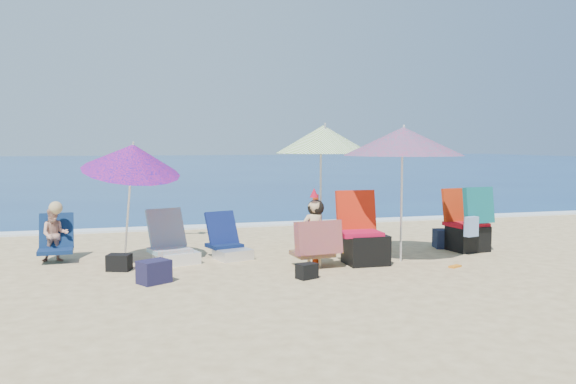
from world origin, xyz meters
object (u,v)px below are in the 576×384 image
object	(u,v)px
chair_rainbow	(173,249)
person_left	(55,234)
furled_umbrella	(315,223)
camp_chair_left	(363,242)
person_center	(315,235)
umbrella_blue	(132,158)
chair_navy	(228,246)
umbrella_striped	(323,139)
camp_chair_right	(468,228)
umbrella_turquoise	(403,141)

from	to	relation	value
chair_rainbow	person_left	world-z (taller)	person_left
furled_umbrella	camp_chair_left	xyz separation A→B (m)	(0.80, 0.04, -0.33)
person_center	person_left	distance (m)	4.11
umbrella_blue	chair_navy	xyz separation A→B (m)	(1.49, 0.28, -1.45)
umbrella_striped	camp_chair_left	xyz separation A→B (m)	(0.22, -1.27, -1.59)
person_center	person_left	bearing A→B (deg)	156.99
umbrella_striped	person_center	world-z (taller)	umbrella_striped
umbrella_striped	person_left	distance (m)	4.64
chair_rainbow	chair_navy	bearing A→B (deg)	9.72
camp_chair_left	person_left	bearing A→B (deg)	162.25
umbrella_blue	person_center	xyz separation A→B (m)	(2.59, -0.88, -1.14)
chair_rainbow	person_left	distance (m)	1.89
umbrella_striped	person_left	world-z (taller)	umbrella_striped
camp_chair_right	chair_navy	bearing A→B (deg)	172.56
person_left	camp_chair_right	bearing A→B (deg)	-8.23
chair_navy	umbrella_blue	bearing A→B (deg)	-169.38
umbrella_blue	furled_umbrella	world-z (taller)	umbrella_blue
umbrella_turquoise	camp_chair_right	size ratio (longest dim) A/B	1.90
person_center	umbrella_turquoise	bearing A→B (deg)	5.10
umbrella_turquoise	furled_umbrella	bearing A→B (deg)	-178.44
umbrella_striped	umbrella_blue	size ratio (longest dim) A/B	1.10
person_center	person_left	size ratio (longest dim) A/B	1.08
chair_rainbow	umbrella_striped	bearing A→B (deg)	8.67
camp_chair_right	person_left	distance (m)	6.85
umbrella_turquoise	camp_chair_left	bearing A→B (deg)	-179.78
umbrella_turquoise	chair_navy	world-z (taller)	umbrella_turquoise
umbrella_blue	camp_chair_left	size ratio (longest dim) A/B	1.78
umbrella_blue	person_left	distance (m)	1.84
camp_chair_left	umbrella_turquoise	bearing A→B (deg)	0.22
umbrella_striped	person_left	bearing A→B (deg)	177.35
umbrella_striped	person_center	xyz separation A→B (m)	(-0.61, -1.40, -1.43)
chair_rainbow	camp_chair_right	xyz separation A→B (m)	(5.00, -0.38, 0.19)
camp_chair_left	person_left	distance (m)	4.85
chair_rainbow	furled_umbrella	bearing A→B (deg)	-24.10
umbrella_striped	chair_navy	distance (m)	2.45
furled_umbrella	camp_chair_right	size ratio (longest dim) A/B	1.07
umbrella_turquoise	furled_umbrella	world-z (taller)	umbrella_turquoise
camp_chair_right	person_center	size ratio (longest dim) A/B	1.10
camp_chair_left	person_center	size ratio (longest dim) A/B	1.09
umbrella_blue	camp_chair_right	distance (m)	5.73
umbrella_blue	chair_rainbow	size ratio (longest dim) A/B	2.31
umbrella_turquoise	chair_navy	bearing A→B (deg)	158.28
umbrella_striped	chair_navy	world-z (taller)	umbrella_striped
umbrella_turquoise	chair_rainbow	bearing A→B (deg)	165.95
furled_umbrella	chair_navy	distance (m)	1.63
furled_umbrella	person_left	distance (m)	4.11
chair_navy	chair_rainbow	xyz separation A→B (m)	(-0.91, -0.16, 0.02)
umbrella_turquoise	camp_chair_right	world-z (taller)	umbrella_turquoise
camp_chair_left	person_center	bearing A→B (deg)	-171.12
umbrella_blue	chair_rainbow	xyz separation A→B (m)	(0.58, 0.12, -1.42)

